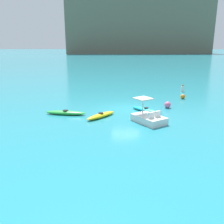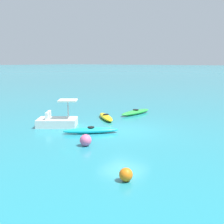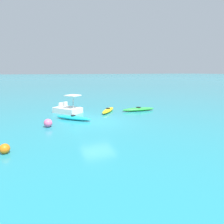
{
  "view_description": "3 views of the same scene",
  "coord_description": "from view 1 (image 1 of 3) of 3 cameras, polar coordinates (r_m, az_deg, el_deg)",
  "views": [
    {
      "loc": [
        -0.31,
        -20.52,
        5.4
      ],
      "look_at": [
        -1.09,
        -3.89,
        0.72
      ],
      "focal_mm": 38.49,
      "sensor_mm": 36.0,
      "label": 1
    },
    {
      "loc": [
        13.42,
        9.14,
        3.99
      ],
      "look_at": [
        -1.87,
        -2.26,
        0.6
      ],
      "focal_mm": 45.57,
      "sensor_mm": 36.0,
      "label": 2
    },
    {
      "loc": [
        4.57,
        13.8,
        3.71
      ],
      "look_at": [
        -1.78,
        -1.42,
        0.29
      ],
      "focal_mm": 31.33,
      "sensor_mm": 36.0,
      "label": 3
    }
  ],
  "objects": [
    {
      "name": "buoy_orange",
      "position": [
        25.92,
        16.47,
        3.54
      ],
      "size": [
        0.47,
        0.47,
        0.47
      ],
      "primitive_type": "sphere",
      "color": "orange",
      "rests_on": "ground_plane"
    },
    {
      "name": "kayak_cyan",
      "position": [
        20.18,
        8.12,
        0.48
      ],
      "size": [
        2.61,
        2.65,
        0.37
      ],
      "color": "#19B7C6",
      "rests_on": "ground_plane"
    },
    {
      "name": "ground_plane",
      "position": [
        21.22,
        3.42,
        0.91
      ],
      "size": [
        600.0,
        600.0,
        0.0
      ],
      "primitive_type": "plane",
      "color": "teal"
    },
    {
      "name": "person_near_shore",
      "position": [
        29.74,
        16.4,
        5.34
      ],
      "size": [
        0.44,
        0.44,
        0.88
      ],
      "color": "silver",
      "rests_on": "ground_plane"
    },
    {
      "name": "pedal_boat_white",
      "position": [
        17.43,
        8.7,
        -1.39
      ],
      "size": [
        2.63,
        2.82,
        1.68
      ],
      "color": "white",
      "rests_on": "ground_plane"
    },
    {
      "name": "headland_cliff",
      "position": [
        174.99,
        5.64,
        19.47
      ],
      "size": [
        94.56,
        54.13,
        34.36
      ],
      "primitive_type": "cube",
      "rotation": [
        0.0,
        0.0,
        0.1
      ],
      "color": "#6B6651",
      "rests_on": "ground_plane"
    },
    {
      "name": "kayak_yellow",
      "position": [
        18.47,
        -2.65,
        -0.81
      ],
      "size": [
        2.29,
        2.65,
        0.37
      ],
      "color": "yellow",
      "rests_on": "ground_plane"
    },
    {
      "name": "buoy_pink",
      "position": [
        21.78,
        13.06,
        1.68
      ],
      "size": [
        0.57,
        0.57,
        0.57
      ],
      "primitive_type": "sphere",
      "color": "pink",
      "rests_on": "ground_plane"
    },
    {
      "name": "kayak_green",
      "position": [
        19.56,
        -10.96,
        -0.14
      ],
      "size": [
        3.31,
        1.0,
        0.37
      ],
      "color": "green",
      "rests_on": "ground_plane"
    }
  ]
}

